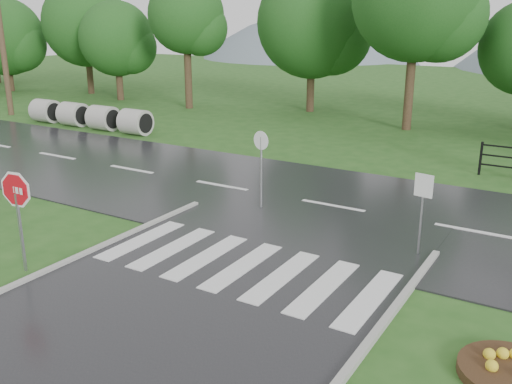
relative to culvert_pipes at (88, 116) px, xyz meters
The scene contains 9 objects.
main_road 16.32m from the culvert_pipes, 17.85° to the right, with size 90.00×8.00×0.04m, color black.
crosswalk 18.48m from the culvert_pipes, 32.78° to the right, with size 6.50×2.80×0.02m.
treeline 18.83m from the culvert_pipes, 28.57° to the left, with size 83.20×5.20×10.00m.
culvert_pipes is the anchor object (origin of this frame).
stop_sign 17.06m from the culvert_pipes, 47.76° to the right, with size 1.08×0.17×2.44m.
flower_bed 24.09m from the culvert_pipes, 27.73° to the right, with size 1.64×1.64×0.33m.
reg_sign_small 20.06m from the culvert_pipes, 21.12° to the right, with size 0.44×0.10×2.01m.
reg_sign_round 15.15m from the culvert_pipes, 24.35° to the right, with size 0.53×0.13×2.32m.
utility_pole_west 7.96m from the culvert_pipes, behind, with size 1.64×0.45×9.33m.
Camera 1 is at (6.34, -4.88, 5.48)m, focal length 40.00 mm.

